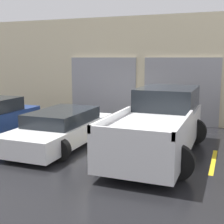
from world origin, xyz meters
TOP-DOWN VIEW (x-y plane):
  - ground_plane at (0.00, 0.00)m, footprint 28.00×28.00m
  - shophouse_building at (-0.01, 3.29)m, footprint 17.55×0.68m
  - pickup_truck at (1.58, -1.15)m, footprint 2.54×5.26m
  - sedan_white at (-1.58, -1.43)m, footprint 2.18×4.56m
  - parking_stripe_left at (-3.17, -1.45)m, footprint 0.12×2.20m
  - parking_stripe_centre at (-0.00, -1.45)m, footprint 0.12×2.20m
  - parking_stripe_right at (3.17, -1.45)m, footprint 0.12×2.20m

SIDE VIEW (x-z plane):
  - ground_plane at x=0.00m, z-range 0.00..0.00m
  - parking_stripe_left at x=-3.17m, z-range 0.00..0.01m
  - parking_stripe_centre at x=0.00m, z-range 0.00..0.01m
  - parking_stripe_right at x=3.17m, z-range 0.00..0.01m
  - sedan_white at x=-1.58m, z-range -0.02..1.10m
  - pickup_truck at x=1.58m, z-range -0.06..1.80m
  - shophouse_building at x=-0.01m, z-range -0.02..4.53m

